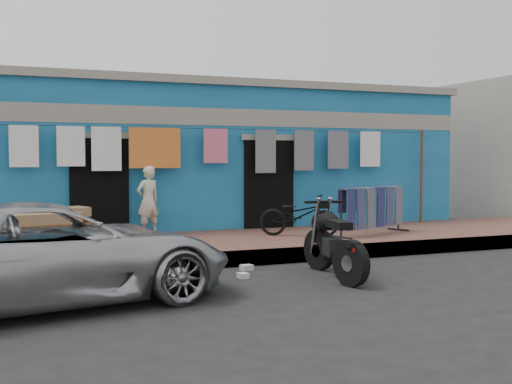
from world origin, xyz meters
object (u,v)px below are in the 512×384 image
at_px(bicycle, 299,211).
at_px(motorcycle, 334,240).
at_px(charpoy, 48,227).
at_px(car, 49,252).
at_px(jeans_rack, 371,210).
at_px(seated_person, 148,201).

bearing_deg(bicycle, motorcycle, -160.21).
height_order(bicycle, charpoy, bicycle).
distance_m(bicycle, charpoy, 4.50).
bearing_deg(charpoy, car, -94.10).
relative_size(charpoy, jeans_rack, 0.94).
relative_size(motorcycle, jeans_rack, 0.89).
bearing_deg(bicycle, car, 158.34).
xyz_separation_m(bicycle, charpoy, (-4.44, 0.71, -0.19)).
relative_size(car, charpoy, 2.42).
xyz_separation_m(car, bicycle, (4.70, 3.02, 0.11)).
bearing_deg(seated_person, charpoy, -4.78).
bearing_deg(charpoy, motorcycle, -43.46).
relative_size(seated_person, bicycle, 0.89).
height_order(bicycle, motorcycle, bicycle).
bearing_deg(seated_person, bicycle, 133.02).
bearing_deg(jeans_rack, seated_person, 159.73).
bearing_deg(car, charpoy, -15.69).
relative_size(bicycle, motorcycle, 0.85).
bearing_deg(bicycle, jeans_rack, -63.58).
distance_m(seated_person, charpoy, 1.97).
height_order(motorcycle, jeans_rack, jeans_rack).
xyz_separation_m(car, charpoy, (0.27, 3.73, -0.08)).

